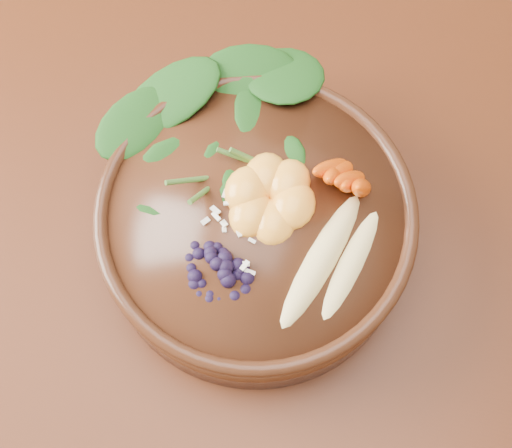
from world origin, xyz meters
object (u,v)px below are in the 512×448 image
object	(u,v)px
dining_table	(200,178)
kale_heap	(256,126)
blueberry_pile	(216,258)
stoneware_bowl	(256,228)
mandarin_cluster	(270,191)
carrot_cluster	(359,161)
banana_halves	(338,257)

from	to	relation	value
dining_table	kale_heap	bearing A→B (deg)	-10.44
kale_heap	blueberry_pile	world-z (taller)	kale_heap
stoneware_bowl	kale_heap	distance (m)	0.09
mandarin_cluster	dining_table	bearing A→B (deg)	148.24
blueberry_pile	carrot_cluster	bearing A→B (deg)	54.08
dining_table	mandarin_cluster	xyz separation A→B (m)	(0.11, -0.07, 0.18)
carrot_cluster	mandarin_cluster	xyz separation A→B (m)	(-0.06, -0.04, -0.02)
carrot_cluster	mandarin_cluster	distance (m)	0.08
mandarin_cluster	blueberry_pile	bearing A→B (deg)	-105.63
dining_table	mandarin_cluster	size ratio (longest dim) A/B	17.88
dining_table	kale_heap	size ratio (longest dim) A/B	8.66
stoneware_bowl	banana_halves	xyz separation A→B (m)	(0.08, -0.02, 0.05)
dining_table	carrot_cluster	world-z (taller)	carrot_cluster
dining_table	kale_heap	distance (m)	0.20
banana_halves	mandarin_cluster	world-z (taller)	mandarin_cluster
carrot_cluster	blueberry_pile	bearing A→B (deg)	-109.55
dining_table	carrot_cluster	bearing A→B (deg)	-7.86
kale_heap	carrot_cluster	bearing A→B (deg)	-5.86
stoneware_bowl	banana_halves	world-z (taller)	banana_halves
stoneware_bowl	kale_heap	world-z (taller)	kale_heap
carrot_cluster	blueberry_pile	distance (m)	0.14
stoneware_bowl	carrot_cluster	world-z (taller)	carrot_cluster
stoneware_bowl	mandarin_cluster	bearing A→B (deg)	67.29
stoneware_bowl	kale_heap	size ratio (longest dim) A/B	1.53
stoneware_bowl	blueberry_pile	world-z (taller)	blueberry_pile
kale_heap	banana_halves	size ratio (longest dim) A/B	1.21
stoneware_bowl	kale_heap	bearing A→B (deg)	110.50
kale_heap	blueberry_pile	xyz separation A→B (m)	(0.01, -0.13, -0.00)
banana_halves	blueberry_pile	distance (m)	0.10
dining_table	banana_halves	size ratio (longest dim) A/B	10.45
dining_table	kale_heap	world-z (taller)	kale_heap
mandarin_cluster	blueberry_pile	xyz separation A→B (m)	(-0.02, -0.07, 0.00)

